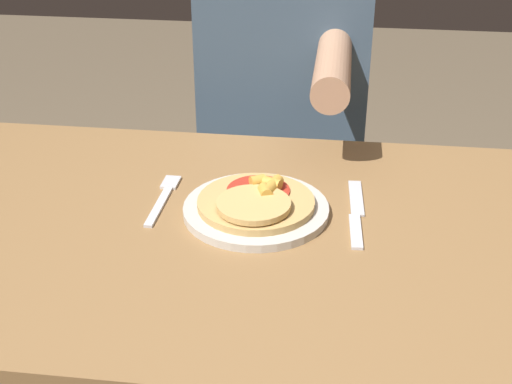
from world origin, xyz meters
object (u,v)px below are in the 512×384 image
dining_table (277,292)px  plate (256,210)px  fork (164,196)px  pizza (257,201)px  knife (356,214)px  person_diner (285,105)px

dining_table → plate: (-0.04, 0.05, 0.13)m
plate → fork: (-0.16, 0.03, -0.00)m
pizza → dining_table: bearing=-49.1°
fork → knife: bearing=-3.1°
knife → fork: bearing=176.9°
knife → dining_table: bearing=-152.4°
pizza → fork: pizza is taller
pizza → person_diner: (-0.00, 0.56, -0.05)m
plate → pizza: bearing=-64.7°
plate → person_diner: size_ratio=0.19×
pizza → knife: pizza is taller
dining_table → knife: 0.19m
pizza → knife: 0.16m
pizza → fork: bearing=167.9°
dining_table → fork: fork is taller
pizza → person_diner: 0.57m
plate → knife: size_ratio=1.09×
fork → person_diner: person_diner is taller
fork → person_diner: (0.16, 0.53, -0.03)m
dining_table → pizza: (-0.04, 0.05, 0.15)m
plate → person_diner: (-0.00, 0.56, -0.04)m
plate → fork: 0.17m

